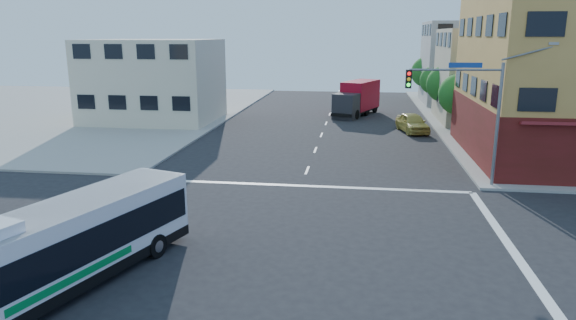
# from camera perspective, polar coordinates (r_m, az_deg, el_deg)

# --- Properties ---
(ground) EXTENTS (120.00, 120.00, 0.00)m
(ground) POSITION_cam_1_polar(r_m,az_deg,el_deg) (20.69, -1.62, -10.38)
(ground) COLOR black
(ground) RESTS_ON ground
(sidewalk_nw) EXTENTS (50.00, 50.00, 0.15)m
(sidewalk_nw) POSITION_cam_1_polar(r_m,az_deg,el_deg) (66.36, -27.35, 4.98)
(sidewalk_nw) COLOR #98958D
(sidewalk_nw) RESTS_ON ground
(building_east_near) EXTENTS (12.06, 10.06, 9.00)m
(building_east_near) POSITION_cam_1_polar(r_m,az_deg,el_deg) (54.51, 22.88, 8.55)
(building_east_near) COLOR #B8AE8D
(building_east_near) RESTS_ON ground
(building_east_far) EXTENTS (12.06, 10.06, 10.00)m
(building_east_far) POSITION_cam_1_polar(r_m,az_deg,el_deg) (68.09, 19.98, 10.06)
(building_east_far) COLOR #A9A9A3
(building_east_far) RESTS_ON ground
(building_west) EXTENTS (12.06, 10.06, 8.00)m
(building_west) POSITION_cam_1_polar(r_m,az_deg,el_deg) (52.82, -14.71, 8.49)
(building_west) COLOR beige
(building_west) RESTS_ON ground
(signal_mast_ne) EXTENTS (7.91, 1.13, 8.07)m
(signal_mast_ne) POSITION_cam_1_polar(r_m,az_deg,el_deg) (30.02, 19.36, 6.34)
(signal_mast_ne) COLOR slate
(signal_mast_ne) RESTS_ON ground
(street_tree_a) EXTENTS (3.60, 3.60, 5.53)m
(street_tree_a) POSITION_cam_1_polar(r_m,az_deg,el_deg) (47.59, 18.64, 7.18)
(street_tree_a) COLOR #3D2616
(street_tree_a) RESTS_ON ground
(street_tree_b) EXTENTS (3.80, 3.80, 5.79)m
(street_tree_b) POSITION_cam_1_polar(r_m,az_deg,el_deg) (55.43, 17.18, 8.30)
(street_tree_b) COLOR #3D2616
(street_tree_b) RESTS_ON ground
(street_tree_c) EXTENTS (3.40, 3.40, 5.29)m
(street_tree_c) POSITION_cam_1_polar(r_m,az_deg,el_deg) (63.34, 16.05, 8.72)
(street_tree_c) COLOR #3D2616
(street_tree_c) RESTS_ON ground
(street_tree_d) EXTENTS (4.00, 4.00, 6.03)m
(street_tree_d) POSITION_cam_1_polar(r_m,az_deg,el_deg) (71.22, 15.21, 9.62)
(street_tree_d) COLOR #3D2616
(street_tree_d) RESTS_ON ground
(transit_bus) EXTENTS (5.52, 11.13, 3.24)m
(transit_bus) POSITION_cam_1_polar(r_m,az_deg,el_deg) (18.89, -24.07, -8.86)
(transit_bus) COLOR black
(transit_bus) RESTS_ON ground
(box_truck) EXTENTS (5.09, 8.30, 3.60)m
(box_truck) POSITION_cam_1_polar(r_m,az_deg,el_deg) (55.66, 7.66, 6.73)
(box_truck) COLOR #242429
(box_truck) RESTS_ON ground
(parked_car) EXTENTS (3.01, 5.24, 1.68)m
(parked_car) POSITION_cam_1_polar(r_m,az_deg,el_deg) (46.93, 13.67, 4.04)
(parked_car) COLOR gold
(parked_car) RESTS_ON ground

